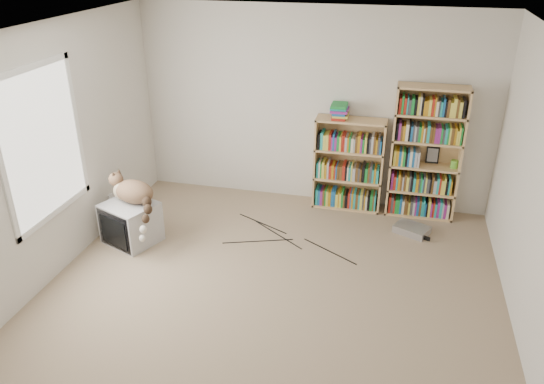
% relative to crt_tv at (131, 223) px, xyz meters
% --- Properties ---
extents(floor, '(4.50, 5.00, 0.01)m').
position_rel_crt_tv_xyz_m(floor, '(1.80, -0.87, -0.24)').
color(floor, '#9F866C').
rests_on(floor, ground).
extents(wall_back, '(4.50, 0.02, 2.50)m').
position_rel_crt_tv_xyz_m(wall_back, '(1.80, 1.63, 1.01)').
color(wall_back, silver).
rests_on(wall_back, floor).
extents(wall_left, '(0.02, 5.00, 2.50)m').
position_rel_crt_tv_xyz_m(wall_left, '(-0.45, -0.87, 1.01)').
color(wall_left, silver).
rests_on(wall_left, floor).
extents(ceiling, '(4.50, 5.00, 0.02)m').
position_rel_crt_tv_xyz_m(ceiling, '(1.80, -0.87, 2.26)').
color(ceiling, white).
rests_on(ceiling, wall_back).
extents(window, '(0.02, 1.22, 1.52)m').
position_rel_crt_tv_xyz_m(window, '(-0.44, -0.67, 1.16)').
color(window, white).
rests_on(window, wall_left).
extents(crt_tv, '(0.70, 0.67, 0.48)m').
position_rel_crt_tv_xyz_m(crt_tv, '(0.00, 0.00, 0.00)').
color(crt_tv, '#AFAFB2').
rests_on(crt_tv, floor).
extents(cat, '(0.68, 0.62, 0.57)m').
position_rel_crt_tv_xyz_m(cat, '(0.08, 0.01, 0.34)').
color(cat, '#3C2618').
rests_on(cat, crt_tv).
extents(bookcase_tall, '(0.83, 0.30, 1.65)m').
position_rel_crt_tv_xyz_m(bookcase_tall, '(3.22, 1.49, 0.55)').
color(bookcase_tall, tan).
rests_on(bookcase_tall, floor).
extents(bookcase_short, '(0.86, 0.30, 1.19)m').
position_rel_crt_tv_xyz_m(bookcase_short, '(2.30, 1.49, 0.30)').
color(bookcase_short, tan).
rests_on(bookcase_short, floor).
extents(book_stack, '(0.21, 0.28, 0.18)m').
position_rel_crt_tv_xyz_m(book_stack, '(2.16, 1.48, 1.04)').
color(book_stack, '#A32115').
rests_on(book_stack, bookcase_short).
extents(green_mug, '(0.09, 0.09, 0.10)m').
position_rel_crt_tv_xyz_m(green_mug, '(3.57, 1.47, 0.49)').
color(green_mug, '#65B834').
rests_on(green_mug, bookcase_tall).
extents(framed_print, '(0.15, 0.05, 0.21)m').
position_rel_crt_tv_xyz_m(framed_print, '(3.31, 1.57, 0.54)').
color(framed_print, black).
rests_on(framed_print, bookcase_tall).
extents(dvd_player, '(0.46, 0.41, 0.09)m').
position_rel_crt_tv_xyz_m(dvd_player, '(3.15, 0.96, -0.19)').
color(dvd_player, '#AFAFB4').
rests_on(dvd_player, floor).
extents(wall_outlet, '(0.01, 0.08, 0.13)m').
position_rel_crt_tv_xyz_m(wall_outlet, '(-0.44, 0.35, 0.08)').
color(wall_outlet, silver).
rests_on(wall_outlet, wall_left).
extents(floor_cables, '(1.20, 0.70, 0.01)m').
position_rel_crt_tv_xyz_m(floor_cables, '(1.78, 0.50, -0.23)').
color(floor_cables, black).
rests_on(floor_cables, floor).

